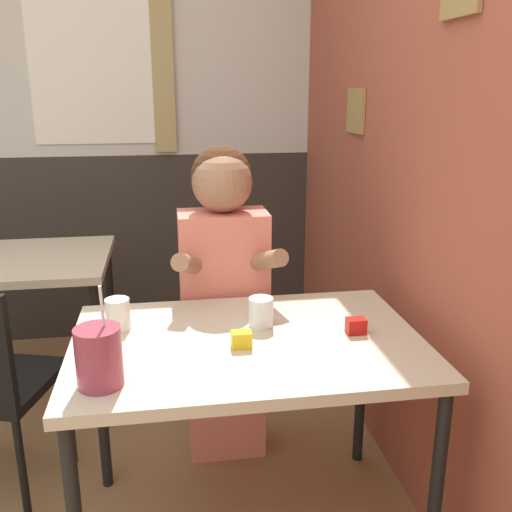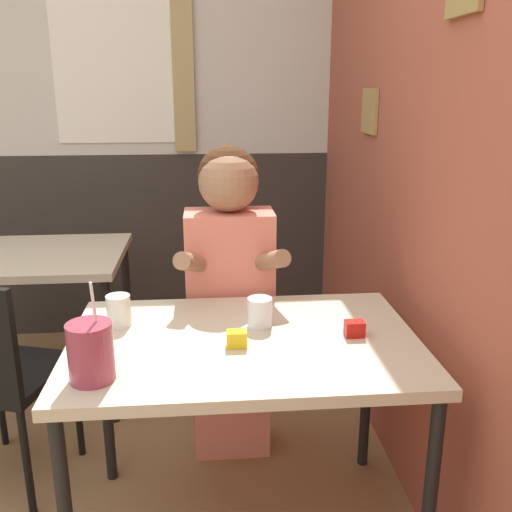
{
  "view_description": "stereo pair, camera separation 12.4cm",
  "coord_description": "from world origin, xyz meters",
  "px_view_note": "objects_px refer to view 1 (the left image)",
  "views": [
    {
      "loc": [
        0.26,
        -1.16,
        1.48
      ],
      "look_at": [
        0.54,
        0.6,
        0.95
      ],
      "focal_mm": 40.0,
      "sensor_mm": 36.0,
      "label": 1
    },
    {
      "loc": [
        0.38,
        -1.18,
        1.48
      ],
      "look_at": [
        0.54,
        0.6,
        0.95
      ],
      "focal_mm": 40.0,
      "sensor_mm": 36.0,
      "label": 2
    }
  ],
  "objects_px": {
    "background_table": "(23,275)",
    "person_seated": "(224,294)",
    "main_table": "(248,358)",
    "cocktail_pitcher": "(99,357)"
  },
  "relations": [
    {
      "from": "main_table",
      "to": "cocktail_pitcher",
      "type": "xyz_separation_m",
      "value": [
        -0.42,
        -0.22,
        0.15
      ]
    },
    {
      "from": "cocktail_pitcher",
      "to": "person_seated",
      "type": "bearing_deg",
      "value": 60.89
    },
    {
      "from": "background_table",
      "to": "person_seated",
      "type": "distance_m",
      "value": 1.04
    },
    {
      "from": "main_table",
      "to": "background_table",
      "type": "bearing_deg",
      "value": 131.14
    },
    {
      "from": "person_seated",
      "to": "cocktail_pitcher",
      "type": "height_order",
      "value": "person_seated"
    },
    {
      "from": "background_table",
      "to": "person_seated",
      "type": "xyz_separation_m",
      "value": [
        0.88,
        -0.54,
        0.05
      ]
    },
    {
      "from": "background_table",
      "to": "main_table",
      "type": "bearing_deg",
      "value": -48.86
    },
    {
      "from": "main_table",
      "to": "cocktail_pitcher",
      "type": "distance_m",
      "value": 0.5
    },
    {
      "from": "main_table",
      "to": "cocktail_pitcher",
      "type": "height_order",
      "value": "cocktail_pitcher"
    },
    {
      "from": "main_table",
      "to": "background_table",
      "type": "relative_size",
      "value": 1.38
    }
  ]
}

